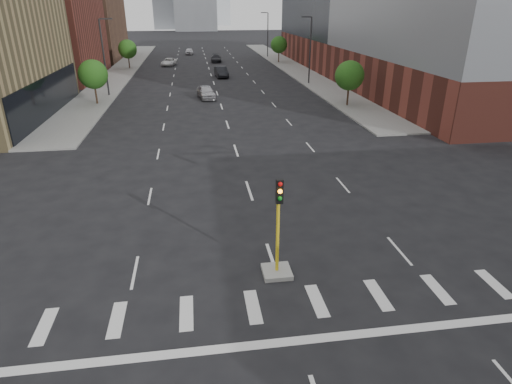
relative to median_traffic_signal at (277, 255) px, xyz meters
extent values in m
cube|color=gray|center=(-15.00, 65.03, -0.90)|extent=(5.00, 92.00, 0.15)
cube|color=gray|center=(15.00, 65.03, -0.90)|extent=(5.00, 92.00, 0.15)
cube|color=brown|center=(-27.50, 57.03, 5.03)|extent=(20.00, 22.00, 12.00)
cube|color=brown|center=(-27.50, 83.03, 5.53)|extent=(20.00, 24.00, 13.00)
cube|color=brown|center=(29.50, 51.03, 1.53)|extent=(24.00, 70.00, 5.00)
cube|color=#999993|center=(0.00, 0.03, -0.87)|extent=(1.20, 1.20, 0.20)
cylinder|color=gold|center=(0.00, 0.03, 0.83)|extent=(0.14, 0.14, 3.20)
cube|color=black|center=(0.00, -0.15, 2.93)|extent=(0.28, 0.18, 1.00)
sphere|color=red|center=(0.00, -0.25, 3.28)|extent=(0.18, 0.18, 0.18)
sphere|color=orange|center=(0.00, -0.25, 2.98)|extent=(0.18, 0.18, 0.18)
sphere|color=#0C7F19|center=(0.00, -0.25, 2.68)|extent=(0.18, 0.18, 0.18)
cylinder|color=#2D2D30|center=(13.50, 46.03, 3.53)|extent=(0.20, 0.20, 9.00)
cube|color=#2D2D30|center=(12.70, 46.03, 8.03)|extent=(1.40, 0.22, 0.15)
cylinder|color=#2D2D30|center=(13.50, 81.03, 3.53)|extent=(0.20, 0.20, 9.00)
cube|color=#2D2D30|center=(12.70, 81.03, 8.03)|extent=(1.40, 0.22, 0.15)
cylinder|color=#2D2D30|center=(-13.50, 41.03, 3.53)|extent=(0.20, 0.20, 9.00)
cube|color=#2D2D30|center=(-12.70, 41.03, 8.03)|extent=(1.40, 0.22, 0.15)
cylinder|color=#382619|center=(-14.00, 36.03, 0.05)|extent=(0.20, 0.20, 1.75)
sphere|color=#1E5316|center=(-14.00, 36.03, 2.43)|extent=(3.20, 3.20, 3.20)
cylinder|color=#382619|center=(-14.00, 66.03, 0.05)|extent=(0.20, 0.20, 1.75)
sphere|color=#1E5316|center=(-14.00, 66.03, 2.43)|extent=(3.20, 3.20, 3.20)
cylinder|color=#382619|center=(14.00, 31.03, 0.05)|extent=(0.20, 0.20, 1.75)
sphere|color=#1E5316|center=(14.00, 31.03, 2.43)|extent=(3.20, 3.20, 3.20)
cylinder|color=#382619|center=(14.00, 71.03, 0.05)|extent=(0.20, 0.20, 1.75)
sphere|color=#1E5316|center=(14.00, 71.03, 2.43)|extent=(3.20, 3.20, 3.20)
imported|color=#ADADB1|center=(-1.50, 37.84, -0.20)|extent=(2.46, 4.77, 1.55)
imported|color=black|center=(1.50, 54.39, -0.17)|extent=(2.11, 5.03, 1.62)
imported|color=white|center=(-7.22, 69.79, -0.30)|extent=(3.04, 5.18, 1.35)
imported|color=black|center=(1.85, 73.89, -0.27)|extent=(2.11, 4.92, 1.41)
imported|color=silver|center=(-3.39, 89.24, -0.25)|extent=(1.78, 4.26, 1.44)
camera|label=1|loc=(-3.08, -14.93, 9.52)|focal=30.00mm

